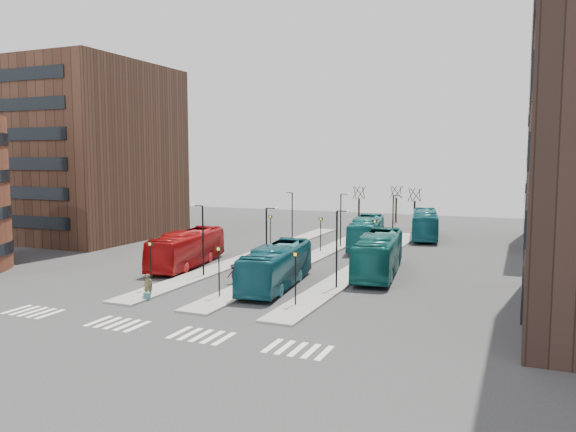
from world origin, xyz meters
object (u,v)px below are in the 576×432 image
at_px(suitcase, 147,296).
at_px(teal_bus_b, 367,233).
at_px(commuter_c, 233,274).
at_px(traveller, 148,286).
at_px(teal_bus_c, 379,254).
at_px(commuter_b, 269,276).
at_px(teal_bus_a, 277,266).
at_px(red_bus, 187,249).
at_px(teal_bus_d, 425,224).
at_px(commuter_a, 152,264).

distance_m(suitcase, teal_bus_b, 30.42).
bearing_deg(commuter_c, traveller, 2.24).
height_order(teal_bus_c, traveller, teal_bus_c).
bearing_deg(suitcase, commuter_b, 24.53).
bearing_deg(teal_bus_a, red_bus, 151.37).
xyz_separation_m(teal_bus_c, teal_bus_d, (-0.03, 24.73, -0.02)).
relative_size(traveller, commuter_c, 1.08).
distance_m(commuter_b, commuter_c, 3.33).
distance_m(teal_bus_b, traveller, 29.86).
bearing_deg(commuter_c, suitcase, 7.00).
xyz_separation_m(teal_bus_a, commuter_b, (-0.37, -0.55, -0.76)).
distance_m(suitcase, teal_bus_c, 20.31).
relative_size(teal_bus_b, traveller, 7.30).
height_order(suitcase, commuter_b, commuter_b).
relative_size(teal_bus_a, teal_bus_b, 0.94).
xyz_separation_m(teal_bus_c, traveller, (-13.53, -14.72, -0.95)).
height_order(teal_bus_d, traveller, teal_bus_d).
xyz_separation_m(teal_bus_d, commuter_a, (-18.24, -32.61, -0.87)).
distance_m(suitcase, teal_bus_a, 10.30).
height_order(teal_bus_b, teal_bus_d, teal_bus_d).
relative_size(red_bus, teal_bus_d, 0.94).
bearing_deg(teal_bus_a, suitcase, -138.79).
bearing_deg(commuter_c, commuter_b, 117.50).
bearing_deg(commuter_b, traveller, 147.61).
height_order(teal_bus_c, commuter_a, teal_bus_c).
xyz_separation_m(teal_bus_d, commuter_b, (-6.67, -33.08, -0.89)).
bearing_deg(commuter_a, teal_bus_c, -156.86).
distance_m(commuter_a, commuter_c, 8.26).
distance_m(red_bus, commuter_c, 9.06).
bearing_deg(commuter_a, commuter_c, 177.76).
bearing_deg(red_bus, traveller, -78.78).
distance_m(teal_bus_a, traveller, 10.02).
relative_size(teal_bus_b, commuter_b, 7.01).
xyz_separation_m(teal_bus_b, teal_bus_c, (4.78, -13.81, 0.04)).
xyz_separation_m(teal_bus_b, commuter_b, (-1.92, -22.17, -0.87)).
bearing_deg(commuter_b, teal_bus_b, 9.68).
xyz_separation_m(teal_bus_d, commuter_c, (-9.99, -32.91, -1.00)).
bearing_deg(suitcase, red_bus, 87.22).
relative_size(traveller, commuter_a, 0.94).
bearing_deg(teal_bus_c, commuter_b, -135.74).
height_order(red_bus, commuter_a, red_bus).
height_order(teal_bus_b, commuter_b, teal_bus_b).
xyz_separation_m(teal_bus_b, teal_bus_d, (4.75, 10.91, 0.02)).
height_order(suitcase, teal_bus_b, teal_bus_b).
xyz_separation_m(teal_bus_d, traveller, (-13.50, -39.44, -0.93)).
bearing_deg(traveller, suitcase, -91.76).
height_order(red_bus, traveller, red_bus).
relative_size(teal_bus_a, traveller, 6.84).
relative_size(suitcase, teal_bus_a, 0.05).
bearing_deg(traveller, commuter_a, 93.89).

